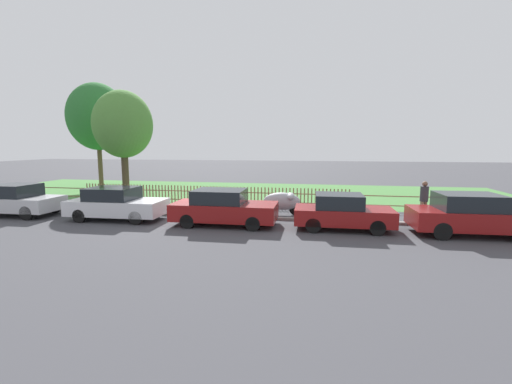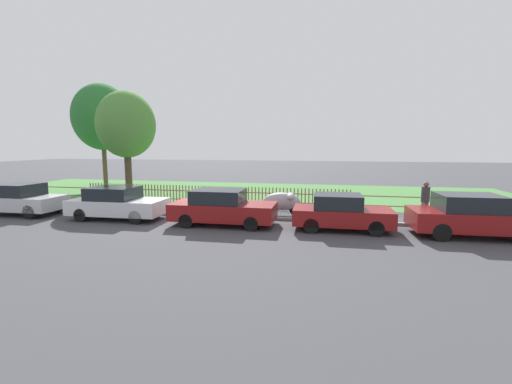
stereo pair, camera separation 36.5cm
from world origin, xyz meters
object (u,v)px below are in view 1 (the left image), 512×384
(parked_car_red_compact, at_px, (342,212))
(tree_nearest_kerb, at_px, (97,117))
(pedestrian_near_fence, at_px, (424,198))
(parked_car_silver_hatchback, at_px, (18,200))
(parked_car_black_saloon, at_px, (116,204))
(parked_car_navy_estate, at_px, (224,207))
(covered_motorcycle, at_px, (283,201))
(tree_behind_motorcycle, at_px, (123,125))
(parked_car_white_van, at_px, (472,215))

(parked_car_red_compact, bearing_deg, tree_nearest_kerb, 149.19)
(parked_car_red_compact, height_order, pedestrian_near_fence, pedestrian_near_fence)
(parked_car_silver_hatchback, distance_m, parked_car_black_saloon, 5.07)
(parked_car_navy_estate, bearing_deg, parked_car_black_saloon, 177.36)
(parked_car_red_compact, height_order, tree_nearest_kerb, tree_nearest_kerb)
(covered_motorcycle, xyz_separation_m, pedestrian_near_fence, (6.26, 0.04, 0.31))
(tree_behind_motorcycle, bearing_deg, covered_motorcycle, -19.81)
(parked_car_navy_estate, bearing_deg, tree_nearest_kerb, 140.50)
(tree_nearest_kerb, bearing_deg, tree_behind_motorcycle, -40.90)
(parked_car_navy_estate, relative_size, parked_car_red_compact, 1.14)
(parked_car_red_compact, bearing_deg, covered_motorcycle, 136.29)
(parked_car_red_compact, distance_m, tree_behind_motorcycle, 14.87)
(parked_car_silver_hatchback, xyz_separation_m, pedestrian_near_fence, (18.52, 2.42, 0.24))
(parked_car_black_saloon, distance_m, parked_car_navy_estate, 4.99)
(parked_car_silver_hatchback, bearing_deg, parked_car_navy_estate, -1.26)
(parked_car_navy_estate, distance_m, pedestrian_near_fence, 8.84)
(parked_car_red_compact, height_order, covered_motorcycle, parked_car_red_compact)
(parked_car_red_compact, xyz_separation_m, tree_nearest_kerb, (-17.36, 9.93, 4.71))
(covered_motorcycle, bearing_deg, parked_car_black_saloon, -166.87)
(parked_car_silver_hatchback, xyz_separation_m, parked_car_white_van, (19.47, -0.09, 0.03))
(covered_motorcycle, relative_size, tree_behind_motorcycle, 0.29)
(parked_car_black_saloon, bearing_deg, covered_motorcycle, 16.34)
(parked_car_white_van, bearing_deg, pedestrian_near_fence, 108.66)
(covered_motorcycle, height_order, tree_behind_motorcycle, tree_behind_motorcycle)
(parked_car_black_saloon, relative_size, parked_car_navy_estate, 0.98)
(parked_car_black_saloon, height_order, parked_car_white_van, parked_car_white_van)
(parked_car_navy_estate, height_order, parked_car_white_van, parked_car_white_van)
(pedestrian_near_fence, bearing_deg, covered_motorcycle, 138.43)
(parked_car_silver_hatchback, relative_size, parked_car_white_van, 0.85)
(tree_behind_motorcycle, bearing_deg, parked_car_navy_estate, -37.25)
(tree_behind_motorcycle, bearing_deg, parked_car_red_compact, -25.28)
(parked_car_red_compact, relative_size, parked_car_white_van, 0.86)
(pedestrian_near_fence, bearing_deg, parked_car_silver_hatchback, 145.50)
(parked_car_white_van, height_order, tree_nearest_kerb, tree_nearest_kerb)
(parked_car_navy_estate, distance_m, covered_motorcycle, 3.32)
(tree_behind_motorcycle, bearing_deg, pedestrian_near_fence, -12.53)
(parked_car_silver_hatchback, distance_m, parked_car_white_van, 19.47)
(parked_car_black_saloon, bearing_deg, tree_behind_motorcycle, 116.12)
(parked_car_black_saloon, xyz_separation_m, parked_car_red_compact, (9.79, -0.06, -0.02))
(parked_car_navy_estate, bearing_deg, covered_motorcycle, 47.47)
(covered_motorcycle, xyz_separation_m, tree_behind_motorcycle, (-10.39, 3.74, 3.90))
(parked_car_silver_hatchback, bearing_deg, tree_nearest_kerb, 103.51)
(parked_car_black_saloon, xyz_separation_m, tree_nearest_kerb, (-7.58, 9.87, 4.69))
(parked_car_red_compact, height_order, tree_behind_motorcycle, tree_behind_motorcycle)
(parked_car_red_compact, bearing_deg, tree_behind_motorcycle, 153.66)
(tree_behind_motorcycle, height_order, pedestrian_near_fence, tree_behind_motorcycle)
(parked_car_red_compact, height_order, parked_car_white_van, parked_car_white_van)
(parked_car_silver_hatchback, relative_size, tree_nearest_kerb, 0.47)
(tree_nearest_kerb, bearing_deg, parked_car_navy_estate, -38.57)
(parked_car_white_van, xyz_separation_m, tree_behind_motorcycle, (-17.60, 6.21, 3.80))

